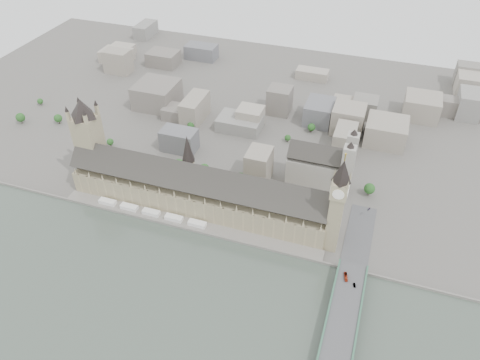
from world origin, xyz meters
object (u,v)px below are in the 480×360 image
(victoria_tower, at_px, (89,138))
(car_silver, at_px, (354,285))
(westminster_abbey, at_px, (322,167))
(westminster_bridge, at_px, (339,336))
(palace_of_westminster, at_px, (197,190))
(red_bus_north, at_px, (346,277))
(car_approach, at_px, (369,209))
(elizabeth_tower, at_px, (338,200))

(victoria_tower, relative_size, car_silver, 22.11)
(westminster_abbey, bearing_deg, westminster_bridge, -74.36)
(palace_of_westminster, relative_size, car_silver, 58.58)
(victoria_tower, distance_m, westminster_abbey, 244.79)
(palace_of_westminster, distance_m, victoria_tower, 126.41)
(red_bus_north, xyz_separation_m, car_approach, (8.23, 93.10, -0.68))
(elizabeth_tower, xyz_separation_m, westminster_bridge, (24.00, -95.50, -52.96))
(victoria_tower, distance_m, car_silver, 298.51)
(car_silver, distance_m, car_approach, 99.28)
(elizabeth_tower, height_order, car_silver, elizabeth_tower)
(car_approach, bearing_deg, palace_of_westminster, -142.74)
(elizabeth_tower, bearing_deg, red_bus_north, -64.34)
(westminster_bridge, height_order, car_approach, car_approach)
(palace_of_westminster, relative_size, red_bus_north, 27.68)
(victoria_tower, distance_m, westminster_bridge, 309.91)
(palace_of_westminster, bearing_deg, elizabeth_tower, -4.85)
(elizabeth_tower, xyz_separation_m, red_bus_north, (19.74, -41.10, -46.50))
(victoria_tower, relative_size, red_bus_north, 10.44)
(westminster_bridge, bearing_deg, westminster_abbey, 105.64)
(victoria_tower, bearing_deg, car_approach, 6.73)
(palace_of_westminster, relative_size, car_approach, 59.06)
(palace_of_westminster, xyz_separation_m, elizabeth_tower, (138.00, -11.70, 35.38))
(palace_of_westminster, xyz_separation_m, westminster_bridge, (162.00, -107.20, -17.58))
(car_approach, bearing_deg, victoria_tower, -149.65)
(palace_of_westminster, xyz_separation_m, car_silver, (165.91, -58.98, -11.71))
(car_approach, bearing_deg, red_bus_north, -71.43)
(red_bus_north, bearing_deg, victoria_tower, 153.92)
(westminster_abbey, distance_m, car_approach, 66.75)
(elizabeth_tower, xyz_separation_m, car_silver, (27.91, -47.28, -47.09))
(westminster_bridge, height_order, westminster_abbey, westminster_abbey)
(palace_of_westminster, height_order, red_bus_north, palace_of_westminster)
(victoria_tower, xyz_separation_m, car_approach, (287.97, 34.00, -44.30))
(elizabeth_tower, xyz_separation_m, car_approach, (27.97, 52.00, -47.19))
(victoria_tower, bearing_deg, elizabeth_tower, -3.96)
(westminster_bridge, bearing_deg, palace_of_westminster, 146.51)
(westminster_bridge, distance_m, car_silver, 48.73)
(victoria_tower, bearing_deg, westminster_bridge, -21.78)
(palace_of_westminster, bearing_deg, westminster_abbey, 34.17)
(elizabeth_tower, relative_size, westminster_abbey, 1.58)
(palace_of_westminster, height_order, victoria_tower, victoria_tower)
(palace_of_westminster, bearing_deg, red_bus_north, -18.51)
(westminster_bridge, distance_m, westminster_abbey, 190.56)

